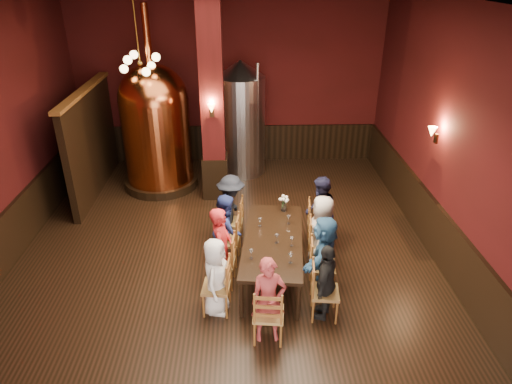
{
  "coord_description": "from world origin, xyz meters",
  "views": [
    {
      "loc": [
        0.35,
        -6.99,
        5.02
      ],
      "look_at": [
        0.57,
        0.2,
        1.37
      ],
      "focal_mm": 32.0,
      "sensor_mm": 36.0,
      "label": 1
    }
  ],
  "objects_px": {
    "person_1": "(222,248)",
    "person_2": "(227,229)",
    "rose_vase": "(284,201)",
    "dining_table": "(273,242)",
    "steel_vessel": "(241,119)",
    "person_0": "(216,277)",
    "copper_kettle": "(156,126)"
  },
  "relations": [
    {
      "from": "dining_table",
      "to": "person_2",
      "type": "height_order",
      "value": "person_2"
    },
    {
      "from": "person_1",
      "to": "person_2",
      "type": "xyz_separation_m",
      "value": [
        0.07,
        0.66,
        -0.05
      ]
    },
    {
      "from": "steel_vessel",
      "to": "person_0",
      "type": "bearing_deg",
      "value": -94.4
    },
    {
      "from": "person_1",
      "to": "rose_vase",
      "type": "height_order",
      "value": "person_1"
    },
    {
      "from": "dining_table",
      "to": "person_1",
      "type": "height_order",
      "value": "person_1"
    },
    {
      "from": "person_0",
      "to": "rose_vase",
      "type": "height_order",
      "value": "person_0"
    },
    {
      "from": "dining_table",
      "to": "steel_vessel",
      "type": "height_order",
      "value": "steel_vessel"
    },
    {
      "from": "rose_vase",
      "to": "person_1",
      "type": "bearing_deg",
      "value": -133.34
    },
    {
      "from": "person_0",
      "to": "rose_vase",
      "type": "relative_size",
      "value": 3.99
    },
    {
      "from": "person_2",
      "to": "person_1",
      "type": "bearing_deg",
      "value": 171.29
    },
    {
      "from": "person_0",
      "to": "steel_vessel",
      "type": "height_order",
      "value": "steel_vessel"
    },
    {
      "from": "copper_kettle",
      "to": "person_1",
      "type": "bearing_deg",
      "value": -67.36
    },
    {
      "from": "person_1",
      "to": "copper_kettle",
      "type": "xyz_separation_m",
      "value": [
        -1.66,
        3.98,
        0.81
      ]
    },
    {
      "from": "steel_vessel",
      "to": "rose_vase",
      "type": "relative_size",
      "value": 8.88
    },
    {
      "from": "person_2",
      "to": "rose_vase",
      "type": "xyz_separation_m",
      "value": [
        1.08,
        0.56,
        0.27
      ]
    },
    {
      "from": "copper_kettle",
      "to": "dining_table",
      "type": "bearing_deg",
      "value": -55.83
    },
    {
      "from": "dining_table",
      "to": "rose_vase",
      "type": "bearing_deg",
      "value": 80.6
    },
    {
      "from": "dining_table",
      "to": "person_2",
      "type": "distance_m",
      "value": 0.91
    },
    {
      "from": "person_2",
      "to": "rose_vase",
      "type": "distance_m",
      "value": 1.25
    },
    {
      "from": "person_0",
      "to": "copper_kettle",
      "type": "distance_m",
      "value": 4.99
    },
    {
      "from": "dining_table",
      "to": "person_2",
      "type": "relative_size",
      "value": 1.79
    },
    {
      "from": "person_2",
      "to": "steel_vessel",
      "type": "bearing_deg",
      "value": -6.62
    },
    {
      "from": "copper_kettle",
      "to": "person_0",
      "type": "bearing_deg",
      "value": -71.11
    },
    {
      "from": "person_1",
      "to": "rose_vase",
      "type": "distance_m",
      "value": 1.69
    },
    {
      "from": "person_1",
      "to": "person_2",
      "type": "height_order",
      "value": "person_1"
    },
    {
      "from": "person_2",
      "to": "copper_kettle",
      "type": "height_order",
      "value": "copper_kettle"
    },
    {
      "from": "person_2",
      "to": "steel_vessel",
      "type": "distance_m",
      "value": 4.18
    },
    {
      "from": "person_1",
      "to": "steel_vessel",
      "type": "xyz_separation_m",
      "value": [
        0.35,
        4.76,
        0.72
      ]
    },
    {
      "from": "person_2",
      "to": "copper_kettle",
      "type": "xyz_separation_m",
      "value": [
        -1.73,
        3.33,
        0.85
      ]
    },
    {
      "from": "person_0",
      "to": "copper_kettle",
      "type": "relative_size",
      "value": 0.31
    },
    {
      "from": "steel_vessel",
      "to": "rose_vase",
      "type": "height_order",
      "value": "steel_vessel"
    },
    {
      "from": "rose_vase",
      "to": "dining_table",
      "type": "bearing_deg",
      "value": -105.38
    }
  ]
}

